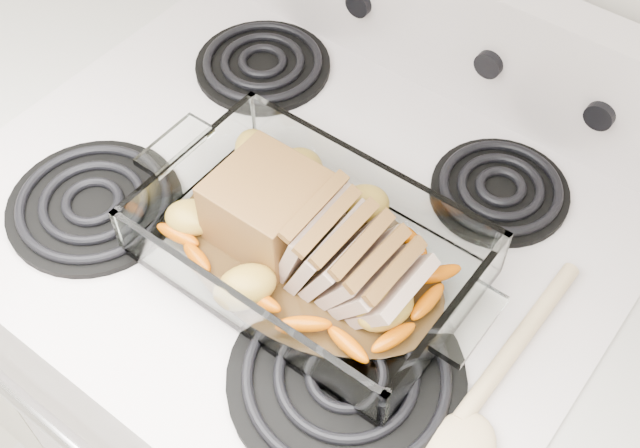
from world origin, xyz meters
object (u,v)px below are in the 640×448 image
Objects in this scene: electric_range at (305,372)px; baking_dish at (309,251)px; counter_left at (42,194)px; pork_roast at (298,227)px.

electric_range is 0.49m from baking_dish.
counter_left is (-0.67, -0.00, -0.02)m from electric_range.
electric_range reaches higher than pork_roast.
pork_roast is (0.05, -0.07, 0.51)m from electric_range.
pork_roast reaches higher than baking_dish.
electric_range is 1.20× the size of counter_left.
counter_left is at bearing 174.43° from baking_dish.
electric_range reaches higher than counter_left.
electric_range is at bearing 135.04° from baking_dish.
baking_dish is (0.74, -0.07, 0.50)m from counter_left.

